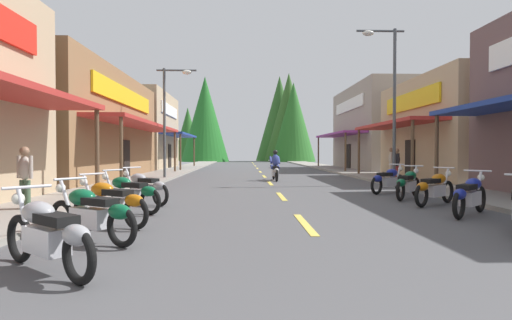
{
  "coord_description": "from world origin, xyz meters",
  "views": [
    {
      "loc": [
        -1.26,
        0.12,
        1.48
      ],
      "look_at": [
        -0.28,
        30.14,
        0.85
      ],
      "focal_mm": 28.13,
      "sensor_mm": 36.0,
      "label": 1
    }
  ],
  "objects_px": {
    "motorcycle_parked_left_4": "(143,187)",
    "motorcycle_parked_left_0": "(47,233)",
    "streetlamp_right": "(388,85)",
    "pedestrian_browsing": "(391,161)",
    "motorcycle_parked_right_5": "(388,179)",
    "motorcycle_parked_right_2": "(470,195)",
    "pedestrian_waiting": "(397,163)",
    "motorcycle_parked_right_4": "(408,183)",
    "motorcycle_parked_right_3": "(435,187)",
    "motorcycle_parked_left_1": "(91,212)",
    "pedestrian_by_shop": "(25,175)",
    "motorcycle_parked_left_3": "(128,192)",
    "streetlamp_left": "(171,107)",
    "motorcycle_parked_left_2": "(110,202)",
    "rider_cruising_lead": "(275,168)"
  },
  "relations": [
    {
      "from": "motorcycle_parked_left_4",
      "to": "motorcycle_parked_left_0",
      "type": "bearing_deg",
      "value": 132.69
    },
    {
      "from": "streetlamp_right",
      "to": "pedestrian_browsing",
      "type": "height_order",
      "value": "streetlamp_right"
    },
    {
      "from": "motorcycle_parked_right_5",
      "to": "motorcycle_parked_right_2",
      "type": "bearing_deg",
      "value": -127.57
    },
    {
      "from": "pedestrian_browsing",
      "to": "pedestrian_waiting",
      "type": "bearing_deg",
      "value": -86.19
    },
    {
      "from": "motorcycle_parked_right_4",
      "to": "pedestrian_browsing",
      "type": "bearing_deg",
      "value": 22.9
    },
    {
      "from": "motorcycle_parked_right_3",
      "to": "motorcycle_parked_left_4",
      "type": "height_order",
      "value": "same"
    },
    {
      "from": "motorcycle_parked_left_1",
      "to": "motorcycle_parked_right_4",
      "type": "bearing_deg",
      "value": -110.46
    },
    {
      "from": "pedestrian_by_shop",
      "to": "motorcycle_parked_left_3",
      "type": "bearing_deg",
      "value": 123.03
    },
    {
      "from": "motorcycle_parked_right_4",
      "to": "motorcycle_parked_left_4",
      "type": "bearing_deg",
      "value": 137.07
    },
    {
      "from": "streetlamp_left",
      "to": "motorcycle_parked_left_4",
      "type": "relative_size",
      "value": 3.39
    },
    {
      "from": "motorcycle_parked_right_4",
      "to": "motorcycle_parked_left_2",
      "type": "relative_size",
      "value": 0.92
    },
    {
      "from": "motorcycle_parked_right_4",
      "to": "motorcycle_parked_left_1",
      "type": "relative_size",
      "value": 0.92
    },
    {
      "from": "motorcycle_parked_left_0",
      "to": "pedestrian_browsing",
      "type": "bearing_deg",
      "value": -83.58
    },
    {
      "from": "motorcycle_parked_right_5",
      "to": "motorcycle_parked_left_4",
      "type": "xyz_separation_m",
      "value": [
        -7.95,
        -2.71,
        0.0
      ]
    },
    {
      "from": "streetlamp_left",
      "to": "motorcycle_parked_left_3",
      "type": "bearing_deg",
      "value": -84.87
    },
    {
      "from": "motorcycle_parked_left_0",
      "to": "motorcycle_parked_left_3",
      "type": "xyz_separation_m",
      "value": [
        -0.41,
        4.85,
        0.0
      ]
    },
    {
      "from": "motorcycle_parked_left_3",
      "to": "motorcycle_parked_left_1",
      "type": "bearing_deg",
      "value": 126.89
    },
    {
      "from": "pedestrian_by_shop",
      "to": "motorcycle_parked_right_5",
      "type": "bearing_deg",
      "value": 143.39
    },
    {
      "from": "motorcycle_parked_right_3",
      "to": "pedestrian_by_shop",
      "type": "distance_m",
      "value": 10.54
    },
    {
      "from": "pedestrian_waiting",
      "to": "motorcycle_parked_left_0",
      "type": "bearing_deg",
      "value": 59.47
    },
    {
      "from": "streetlamp_left",
      "to": "motorcycle_parked_right_3",
      "type": "bearing_deg",
      "value": -48.8
    },
    {
      "from": "motorcycle_parked_left_0",
      "to": "motorcycle_parked_right_5",
      "type": "bearing_deg",
      "value": -90.21
    },
    {
      "from": "streetlamp_right",
      "to": "pedestrian_waiting",
      "type": "xyz_separation_m",
      "value": [
        0.67,
        0.64,
        -3.46
      ]
    },
    {
      "from": "motorcycle_parked_left_2",
      "to": "motorcycle_parked_left_4",
      "type": "height_order",
      "value": "same"
    },
    {
      "from": "motorcycle_parked_right_5",
      "to": "motorcycle_parked_left_0",
      "type": "bearing_deg",
      "value": -167.76
    },
    {
      "from": "motorcycle_parked_left_2",
      "to": "rider_cruising_lead",
      "type": "height_order",
      "value": "rider_cruising_lead"
    },
    {
      "from": "motorcycle_parked_right_2",
      "to": "pedestrian_browsing",
      "type": "relative_size",
      "value": 0.97
    },
    {
      "from": "motorcycle_parked_right_4",
      "to": "motorcycle_parked_left_0",
      "type": "relative_size",
      "value": 0.99
    },
    {
      "from": "motorcycle_parked_right_5",
      "to": "motorcycle_parked_left_0",
      "type": "height_order",
      "value": "same"
    },
    {
      "from": "motorcycle_parked_left_4",
      "to": "pedestrian_waiting",
      "type": "relative_size",
      "value": 1.06
    },
    {
      "from": "motorcycle_parked_right_3",
      "to": "motorcycle_parked_left_0",
      "type": "xyz_separation_m",
      "value": [
        -7.66,
        -5.96,
        0.0
      ]
    },
    {
      "from": "streetlamp_left",
      "to": "rider_cruising_lead",
      "type": "height_order",
      "value": "streetlamp_left"
    },
    {
      "from": "motorcycle_parked_right_5",
      "to": "motorcycle_parked_right_4",
      "type": "bearing_deg",
      "value": -128.25
    },
    {
      "from": "rider_cruising_lead",
      "to": "streetlamp_right",
      "type": "bearing_deg",
      "value": -123.2
    },
    {
      "from": "motorcycle_parked_right_2",
      "to": "motorcycle_parked_left_1",
      "type": "relative_size",
      "value": 0.88
    },
    {
      "from": "streetlamp_left",
      "to": "motorcycle_parked_left_1",
      "type": "distance_m",
      "value": 15.14
    },
    {
      "from": "motorcycle_parked_right_5",
      "to": "motorcycle_parked_left_1",
      "type": "bearing_deg",
      "value": -173.86
    },
    {
      "from": "rider_cruising_lead",
      "to": "motorcycle_parked_right_2",
      "type": "bearing_deg",
      "value": -163.94
    },
    {
      "from": "rider_cruising_lead",
      "to": "pedestrian_waiting",
      "type": "distance_m",
      "value": 5.86
    },
    {
      "from": "streetlamp_left",
      "to": "pedestrian_browsing",
      "type": "bearing_deg",
      "value": -4.55
    },
    {
      "from": "motorcycle_parked_right_2",
      "to": "motorcycle_parked_left_3",
      "type": "relative_size",
      "value": 0.87
    },
    {
      "from": "motorcycle_parked_right_2",
      "to": "motorcycle_parked_left_0",
      "type": "height_order",
      "value": "same"
    },
    {
      "from": "motorcycle_parked_left_1",
      "to": "motorcycle_parked_left_2",
      "type": "relative_size",
      "value": 1.0
    },
    {
      "from": "motorcycle_parked_right_3",
      "to": "streetlamp_right",
      "type": "bearing_deg",
      "value": 42.71
    },
    {
      "from": "motorcycle_parked_left_3",
      "to": "pedestrian_by_shop",
      "type": "xyz_separation_m",
      "value": [
        -2.39,
        -0.11,
        0.43
      ]
    },
    {
      "from": "motorcycle_parked_right_4",
      "to": "rider_cruising_lead",
      "type": "distance_m",
      "value": 8.78
    },
    {
      "from": "pedestrian_browsing",
      "to": "motorcycle_parked_left_0",
      "type": "bearing_deg",
      "value": -104.63
    },
    {
      "from": "motorcycle_parked_left_3",
      "to": "pedestrian_browsing",
      "type": "relative_size",
      "value": 1.12
    },
    {
      "from": "motorcycle_parked_right_4",
      "to": "pedestrian_by_shop",
      "type": "relative_size",
      "value": 1.07
    },
    {
      "from": "motorcycle_parked_right_4",
      "to": "rider_cruising_lead",
      "type": "height_order",
      "value": "rider_cruising_lead"
    }
  ]
}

